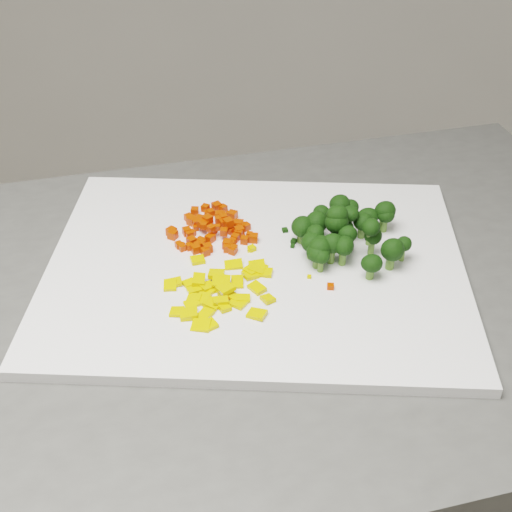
# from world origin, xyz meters

# --- Properties ---
(counter_block) EXTENTS (1.07, 0.89, 0.90)m
(counter_block) POSITION_xyz_m (-0.27, 0.56, 0.45)
(counter_block) COLOR #4F4F4C
(counter_block) RESTS_ON ground
(cutting_board) EXTENTS (0.50, 0.39, 0.01)m
(cutting_board) POSITION_xyz_m (-0.31, 0.58, 0.91)
(cutting_board) COLOR white
(cutting_board) RESTS_ON counter_block
(carrot_pile) EXTENTS (0.11, 0.11, 0.03)m
(carrot_pile) POSITION_xyz_m (-0.36, 0.64, 0.93)
(carrot_pile) COLOR red
(carrot_pile) RESTS_ON cutting_board
(pepper_pile) EXTENTS (0.13, 0.13, 0.02)m
(pepper_pile) POSITION_xyz_m (-0.34, 0.52, 0.92)
(pepper_pile) COLOR #E3B70B
(pepper_pile) RESTS_ON cutting_board
(broccoli_pile) EXTENTS (0.13, 0.13, 0.06)m
(broccoli_pile) POSITION_xyz_m (-0.19, 0.62, 0.94)
(broccoli_pile) COLOR black
(broccoli_pile) RESTS_ON cutting_board
(carrot_cube_0) EXTENTS (0.01, 0.01, 0.01)m
(carrot_cube_0) POSITION_xyz_m (-0.36, 0.64, 0.92)
(carrot_cube_0) COLOR red
(carrot_cube_0) RESTS_ON carrot_pile
(carrot_cube_1) EXTENTS (0.01, 0.01, 0.01)m
(carrot_cube_1) POSITION_xyz_m (-0.37, 0.60, 0.92)
(carrot_cube_1) COLOR red
(carrot_cube_1) RESTS_ON carrot_pile
(carrot_cube_2) EXTENTS (0.01, 0.01, 0.01)m
(carrot_cube_2) POSITION_xyz_m (-0.39, 0.65, 0.92)
(carrot_cube_2) COLOR red
(carrot_cube_2) RESTS_ON carrot_pile
(carrot_cube_3) EXTENTS (0.01, 0.01, 0.01)m
(carrot_cube_3) POSITION_xyz_m (-0.37, 0.59, 0.92)
(carrot_cube_3) COLOR red
(carrot_cube_3) RESTS_ON carrot_pile
(carrot_cube_4) EXTENTS (0.01, 0.01, 0.01)m
(carrot_cube_4) POSITION_xyz_m (-0.36, 0.67, 0.92)
(carrot_cube_4) COLOR red
(carrot_cube_4) RESTS_ON carrot_pile
(carrot_cube_5) EXTENTS (0.01, 0.01, 0.01)m
(carrot_cube_5) POSITION_xyz_m (-0.37, 0.61, 0.92)
(carrot_cube_5) COLOR red
(carrot_cube_5) RESTS_ON carrot_pile
(carrot_cube_6) EXTENTS (0.01, 0.01, 0.01)m
(carrot_cube_6) POSITION_xyz_m (-0.40, 0.63, 0.92)
(carrot_cube_6) COLOR red
(carrot_cube_6) RESTS_ON carrot_pile
(carrot_cube_7) EXTENTS (0.01, 0.01, 0.01)m
(carrot_cube_7) POSITION_xyz_m (-0.34, 0.61, 0.92)
(carrot_cube_7) COLOR red
(carrot_cube_7) RESTS_ON carrot_pile
(carrot_cube_8) EXTENTS (0.01, 0.01, 0.01)m
(carrot_cube_8) POSITION_xyz_m (-0.34, 0.60, 0.92)
(carrot_cube_8) COLOR red
(carrot_cube_8) RESTS_ON carrot_pile
(carrot_cube_9) EXTENTS (0.01, 0.01, 0.01)m
(carrot_cube_9) POSITION_xyz_m (-0.36, 0.60, 0.92)
(carrot_cube_9) COLOR red
(carrot_cube_9) RESTS_ON carrot_pile
(carrot_cube_10) EXTENTS (0.01, 0.01, 0.01)m
(carrot_cube_10) POSITION_xyz_m (-0.34, 0.64, 0.92)
(carrot_cube_10) COLOR red
(carrot_cube_10) RESTS_ON carrot_pile
(carrot_cube_11) EXTENTS (0.01, 0.01, 0.01)m
(carrot_cube_11) POSITION_xyz_m (-0.40, 0.60, 0.92)
(carrot_cube_11) COLOR red
(carrot_cube_11) RESTS_ON carrot_pile
(carrot_cube_12) EXTENTS (0.01, 0.01, 0.01)m
(carrot_cube_12) POSITION_xyz_m (-0.39, 0.62, 0.92)
(carrot_cube_12) COLOR red
(carrot_cube_12) RESTS_ON carrot_pile
(carrot_cube_13) EXTENTS (0.01, 0.01, 0.01)m
(carrot_cube_13) POSITION_xyz_m (-0.33, 0.64, 0.92)
(carrot_cube_13) COLOR red
(carrot_cube_13) RESTS_ON carrot_pile
(carrot_cube_14) EXTENTS (0.01, 0.01, 0.01)m
(carrot_cube_14) POSITION_xyz_m (-0.37, 0.65, 0.92)
(carrot_cube_14) COLOR red
(carrot_cube_14) RESTS_ON carrot_pile
(carrot_cube_15) EXTENTS (0.01, 0.01, 0.01)m
(carrot_cube_15) POSITION_xyz_m (-0.33, 0.65, 0.92)
(carrot_cube_15) COLOR red
(carrot_cube_15) RESTS_ON carrot_pile
(carrot_cube_16) EXTENTS (0.01, 0.01, 0.01)m
(carrot_cube_16) POSITION_xyz_m (-0.37, 0.61, 0.92)
(carrot_cube_16) COLOR red
(carrot_cube_16) RESTS_ON carrot_pile
(carrot_cube_17) EXTENTS (0.01, 0.01, 0.01)m
(carrot_cube_17) POSITION_xyz_m (-0.36, 0.67, 0.92)
(carrot_cube_17) COLOR red
(carrot_cube_17) RESTS_ON carrot_pile
(carrot_cube_18) EXTENTS (0.01, 0.01, 0.01)m
(carrot_cube_18) POSITION_xyz_m (-0.35, 0.67, 0.92)
(carrot_cube_18) COLOR red
(carrot_cube_18) RESTS_ON carrot_pile
(carrot_cube_19) EXTENTS (0.01, 0.01, 0.01)m
(carrot_cube_19) POSITION_xyz_m (-0.33, 0.62, 0.92)
(carrot_cube_19) COLOR red
(carrot_cube_19) RESTS_ON carrot_pile
(carrot_cube_20) EXTENTS (0.01, 0.01, 0.01)m
(carrot_cube_20) POSITION_xyz_m (-0.34, 0.59, 0.92)
(carrot_cube_20) COLOR red
(carrot_cube_20) RESTS_ON carrot_pile
(carrot_cube_21) EXTENTS (0.01, 0.01, 0.01)m
(carrot_cube_21) POSITION_xyz_m (-0.33, 0.65, 0.92)
(carrot_cube_21) COLOR red
(carrot_cube_21) RESTS_ON carrot_pile
(carrot_cube_22) EXTENTS (0.01, 0.01, 0.01)m
(carrot_cube_22) POSITION_xyz_m (-0.39, 0.65, 0.92)
(carrot_cube_22) COLOR red
(carrot_cube_22) RESTS_ON carrot_pile
(carrot_cube_23) EXTENTS (0.01, 0.01, 0.01)m
(carrot_cube_23) POSITION_xyz_m (-0.39, 0.63, 0.92)
(carrot_cube_23) COLOR red
(carrot_cube_23) RESTS_ON carrot_pile
(carrot_cube_24) EXTENTS (0.01, 0.01, 0.01)m
(carrot_cube_24) POSITION_xyz_m (-0.34, 0.67, 0.92)
(carrot_cube_24) COLOR red
(carrot_cube_24) RESTS_ON carrot_pile
(carrot_cube_25) EXTENTS (0.01, 0.01, 0.01)m
(carrot_cube_25) POSITION_xyz_m (-0.37, 0.68, 0.92)
(carrot_cube_25) COLOR red
(carrot_cube_25) RESTS_ON carrot_pile
(carrot_cube_26) EXTENTS (0.01, 0.01, 0.01)m
(carrot_cube_26) POSITION_xyz_m (-0.41, 0.62, 0.92)
(carrot_cube_26) COLOR red
(carrot_cube_26) RESTS_ON carrot_pile
(carrot_cube_27) EXTENTS (0.01, 0.01, 0.01)m
(carrot_cube_27) POSITION_xyz_m (-0.31, 0.62, 0.92)
(carrot_cube_27) COLOR red
(carrot_cube_27) RESTS_ON carrot_pile
(carrot_cube_28) EXTENTS (0.01, 0.01, 0.01)m
(carrot_cube_28) POSITION_xyz_m (-0.40, 0.60, 0.92)
(carrot_cube_28) COLOR red
(carrot_cube_28) RESTS_ON carrot_pile
(carrot_cube_29) EXTENTS (0.01, 0.01, 0.01)m
(carrot_cube_29) POSITION_xyz_m (-0.35, 0.64, 0.92)
(carrot_cube_29) COLOR red
(carrot_cube_29) RESTS_ON carrot_pile
(carrot_cube_30) EXTENTS (0.01, 0.01, 0.01)m
(carrot_cube_30) POSITION_xyz_m (-0.34, 0.61, 0.92)
(carrot_cube_30) COLOR red
(carrot_cube_30) RESTS_ON carrot_pile
(carrot_cube_31) EXTENTS (0.01, 0.01, 0.01)m
(carrot_cube_31) POSITION_xyz_m (-0.39, 0.64, 0.92)
(carrot_cube_31) COLOR red
(carrot_cube_31) RESTS_ON carrot_pile
(carrot_cube_32) EXTENTS (0.01, 0.01, 0.01)m
(carrot_cube_32) POSITION_xyz_m (-0.33, 0.63, 0.92)
(carrot_cube_32) COLOR red
(carrot_cube_32) RESTS_ON carrot_pile
(carrot_cube_33) EXTENTS (0.01, 0.01, 0.01)m
(carrot_cube_33) POSITION_xyz_m (-0.38, 0.65, 0.92)
(carrot_cube_33) COLOR red
(carrot_cube_33) RESTS_ON carrot_pile
(carrot_cube_34) EXTENTS (0.01, 0.01, 0.01)m
(carrot_cube_34) POSITION_xyz_m (-0.37, 0.64, 0.93)
(carrot_cube_34) COLOR red
(carrot_cube_34) RESTS_ON carrot_pile
(carrot_cube_35) EXTENTS (0.01, 0.01, 0.01)m
(carrot_cube_35) POSITION_xyz_m (-0.40, 0.66, 0.92)
(carrot_cube_35) COLOR red
(carrot_cube_35) RESTS_ON carrot_pile
(carrot_cube_36) EXTENTS (0.01, 0.01, 0.01)m
(carrot_cube_36) POSITION_xyz_m (-0.35, 0.65, 0.93)
(carrot_cube_36) COLOR red
(carrot_cube_36) RESTS_ON carrot_pile
(carrot_cube_37) EXTENTS (0.01, 0.01, 0.01)m
(carrot_cube_37) POSITION_xyz_m (-0.34, 0.67, 0.92)
(carrot_cube_37) COLOR red
(carrot_cube_37) RESTS_ON carrot_pile
(carrot_cube_38) EXTENTS (0.01, 0.01, 0.01)m
(carrot_cube_38) POSITION_xyz_m (-0.38, 0.64, 0.92)
(carrot_cube_38) COLOR red
(carrot_cube_38) RESTS_ON carrot_pile
(carrot_cube_39) EXTENTS (0.01, 0.01, 0.01)m
(carrot_cube_39) POSITION_xyz_m (-0.40, 0.60, 0.92)
(carrot_cube_39) COLOR red
(carrot_cube_39) RESTS_ON carrot_pile
(carrot_cube_40) EXTENTS (0.01, 0.01, 0.01)m
(carrot_cube_40) POSITION_xyz_m (-0.38, 0.69, 0.92)
(carrot_cube_40) COLOR red
(carrot_cube_40) RESTS_ON carrot_pile
(carrot_cube_41) EXTENTS (0.01, 0.01, 0.01)m
(carrot_cube_41) POSITION_xyz_m (-0.39, 0.68, 0.92)
(carrot_cube_41) COLOR red
(carrot_cube_41) RESTS_ON carrot_pile
(carrot_cube_42) EXTENTS (0.01, 0.01, 0.01)m
(carrot_cube_42) POSITION_xyz_m (-0.38, 0.66, 0.92)
(carrot_cube_42) COLOR red
(carrot_cube_42) RESTS_ON carrot_pile
(carrot_cube_43) EXTENTS (0.01, 0.01, 0.01)m
(carrot_cube_43) POSITION_xyz_m (-0.33, 0.60, 0.92)
(carrot_cube_43) COLOR red
(carrot_cube_43) RESTS_ON carrot_pile
(carrot_cube_44) EXTENTS (0.01, 0.01, 0.01)m
(carrot_cube_44) POSITION_xyz_m (-0.36, 0.65, 0.93)
(carrot_cube_44) COLOR red
(carrot_cube_44) RESTS_ON carrot_pile
(carrot_cube_45) EXTENTS (0.01, 0.01, 0.01)m
(carrot_cube_45) POSITION_xyz_m (-0.36, 0.62, 0.92)
(carrot_cube_45) COLOR red
(carrot_cube_45) RESTS_ON carrot_pile
(carrot_cube_46) EXTENTS (0.01, 0.01, 0.01)m
(carrot_cube_46) POSITION_xyz_m (-0.34, 0.61, 0.92)
(carrot_cube_46) COLOR red
(carrot_cube_46) RESTS_ON carrot_pile
(carrot_cube_47) EXTENTS (0.01, 0.01, 0.01)m
(carrot_cube_47) POSITION_xyz_m (-0.39, 0.60, 0.92)
(carrot_cube_47) COLOR red
(carrot_cube_47) RESTS_ON carrot_pile
(carrot_cube_48) EXTENTS (0.01, 0.01, 0.01)m
(carrot_cube_48) POSITION_xyz_m (-0.38, 0.59, 0.92)
(carrot_cube_48) COLOR red
(carrot_cube_48) RESTS_ON carrot_pile
(carrot_cube_49) EXTENTS (0.01, 0.01, 0.01)m
(carrot_cube_49) POSITION_xyz_m (-0.36, 0.63, 0.93)
(carrot_cube_49) COLOR red
(carrot_cube_49) RESTS_ON carrot_pile
(carrot_cube_50) EXTENTS (0.01, 0.01, 0.01)m
(carrot_cube_50) POSITION_xyz_m (-0.37, 0.62, 0.92)
(carrot_cube_50) COLOR red
(carrot_cube_50) RESTS_ON carrot_pile
(carrot_cube_51) EXTENTS (0.01, 0.01, 0.01)m
(carrot_cube_51) POSITION_xyz_m (-0.37, 0.59, 0.92)
(carrot_cube_51) COLOR red
(carrot_cube_51) RESTS_ON carrot_pile
(carrot_cube_52) EXTENTS (0.01, 0.01, 0.01)m
(carrot_cube_52) POSITION_xyz_m (-0.38, 0.60, 0.92)
(carrot_cube_52) COLOR red
(carrot_cube_52) RESTS_ON carrot_pile
(carrot_cube_53) EXTENTS (0.01, 0.01, 0.01)m
(carrot_cube_53) POSITION_xyz_m (-0.35, 0.67, 0.92)
(carrot_cube_53) COLOR red
(carrot_cube_53) RESTS_ON carrot_pile
(carrot_cube_54) EXTENTS (0.01, 0.01, 0.01)m
(carrot_cube_54) POSITION_xyz_m (-0.34, 0.61, 0.92)
(carrot_cube_54) COLOR red
(carrot_cube_54) RESTS_ON carrot_pile
(carrot_cube_55) EXTENTS (0.01, 0.01, 0.01)m
(carrot_cube_55) POSITION_xyz_m (-0.32, 0.62, 0.92)
(carrot_cube_55) COLOR red
(carrot_cube_55) RESTS_ON carrot_pile
(carrot_cube_56) EXTENTS (0.01, 0.01, 0.01)m
(carrot_cube_56) POSITION_xyz_m (-0.34, 0.65, 0.92)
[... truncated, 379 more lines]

